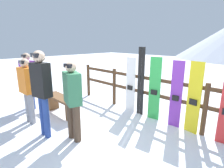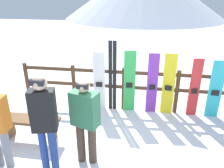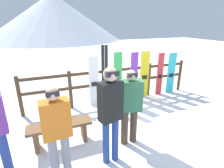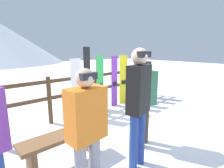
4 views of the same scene
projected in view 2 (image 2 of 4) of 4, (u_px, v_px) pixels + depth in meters
ground_plane at (114, 152)px, 4.20m from camera, size 40.00×40.00×0.00m
fence at (124, 85)px, 5.50m from camera, size 5.35×0.10×1.12m
bench at (29, 124)px, 4.45m from camera, size 1.26×0.36×0.49m
person_black at (44, 119)px, 3.33m from camera, size 0.42×0.30×1.77m
person_plaid_green at (85, 118)px, 3.64m from camera, size 0.51×0.38×1.58m
snowboard_white at (99, 81)px, 5.50m from camera, size 0.30×0.06×1.51m
ski_pair_black at (112, 77)px, 5.40m from camera, size 0.19×0.02×1.80m
snowboard_green at (129, 82)px, 5.39m from camera, size 0.29×0.09×1.57m
snowboard_purple at (152, 84)px, 5.32m from camera, size 0.26×0.08×1.53m
snowboard_yellow at (169, 85)px, 5.26m from camera, size 0.29×0.09×1.54m
snowboard_red at (195, 88)px, 5.19m from camera, size 0.25×0.07×1.45m
snowboard_cyan at (215, 90)px, 5.13m from camera, size 0.31×0.06×1.43m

